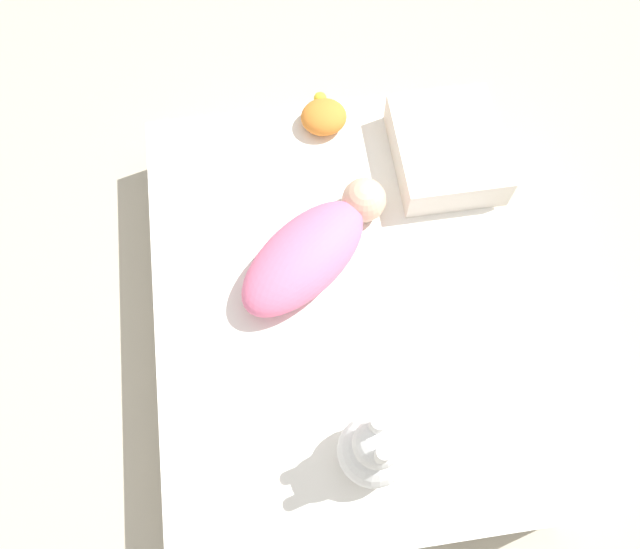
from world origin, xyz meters
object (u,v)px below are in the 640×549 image
bunny_plush (374,449)px  turtle_plush (324,116)px  pillow (446,150)px  swaddled_baby (313,249)px

bunny_plush → turtle_plush: size_ratio=1.98×
pillow → turtle_plush: pillow is taller
swaddled_baby → pillow: bearing=-7.1°
swaddled_baby → bunny_plush: size_ratio=1.53×
pillow → turtle_plush: (0.18, 0.33, -0.02)m
swaddled_baby → pillow: swaddled_baby is taller
swaddled_baby → turtle_plush: (0.44, -0.09, -0.03)m
pillow → turtle_plush: 0.37m
pillow → swaddled_baby: bearing=121.7°
swaddled_baby → bunny_plush: (-0.53, -0.06, 0.05)m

